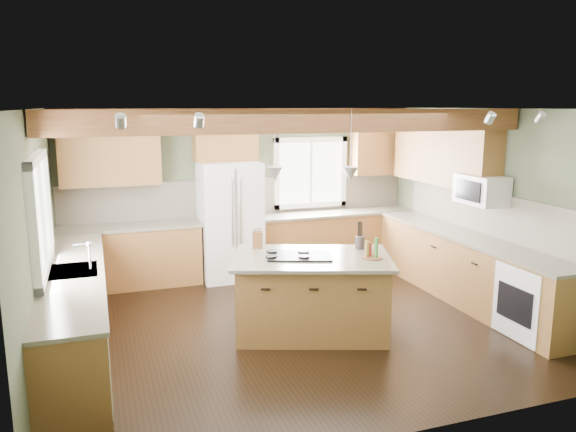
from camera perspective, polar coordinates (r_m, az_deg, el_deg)
name	(u,v)px	position (r m, az deg, el deg)	size (l,w,h in m)	color
floor	(295,324)	(7.01, 0.75, -10.93)	(5.60, 5.60, 0.00)	black
ceiling	(296,109)	(6.50, 0.81, 10.84)	(5.60, 5.60, 0.00)	silver
wall_back	(242,191)	(8.99, -4.65, 2.58)	(5.60, 5.60, 0.00)	#424833
wall_left	(38,239)	(6.28, -24.03, -2.11)	(5.00, 5.00, 0.00)	#424833
wall_right	(491,207)	(8.01, 19.96, 0.88)	(5.00, 5.00, 0.00)	#424833
ceiling_beam	(304,121)	(6.25, 1.66, 9.63)	(5.55, 0.26, 0.26)	#542A18
soffit_trim	(243,112)	(8.79, -4.61, 10.50)	(5.55, 0.20, 0.10)	#542A18
backsplash_back	(243,196)	(8.99, -4.62, 1.99)	(5.58, 0.03, 0.58)	brown
backsplash_right	(488,213)	(8.06, 19.62, 0.31)	(0.03, 3.70, 0.58)	brown
base_cab_back_left	(131,257)	(8.61, -15.69, -4.05)	(2.02, 0.60, 0.88)	brown
counter_back_left	(129,227)	(8.50, -15.85, -1.06)	(2.06, 0.64, 0.04)	#454033
base_cab_back_right	(335,240)	(9.36, 4.77, -2.45)	(2.62, 0.60, 0.88)	brown
counter_back_right	(335,213)	(9.26, 4.82, 0.32)	(2.66, 0.64, 0.04)	#454033
base_cab_left	(76,313)	(6.55, -20.74, -9.20)	(0.60, 3.70, 0.88)	brown
counter_left	(73,272)	(6.41, -21.03, -5.33)	(0.64, 3.74, 0.04)	#454033
base_cab_right	(466,269)	(8.06, 17.67, -5.20)	(0.60, 3.70, 0.88)	brown
counter_right	(468,237)	(7.95, 17.86, -2.01)	(0.64, 3.74, 0.04)	#454033
upper_cab_back_left	(110,154)	(8.47, -17.64, 5.99)	(1.40, 0.35, 0.90)	brown
upper_cab_over_fridge	(225,138)	(8.66, -6.39, 7.87)	(0.96, 0.35, 0.70)	brown
upper_cab_right	(444,153)	(8.54, 15.54, 6.15)	(0.35, 2.20, 0.90)	brown
upper_cab_back_corner	(378,147)	(9.59, 9.08, 6.92)	(0.90, 0.35, 0.90)	brown
window_left	(39,214)	(6.28, -23.99, 0.22)	(0.04, 1.60, 1.05)	white
window_back	(310,173)	(9.29, 2.26, 4.44)	(1.10, 0.04, 1.00)	white
sink	(73,272)	(6.41, -21.03, -5.29)	(0.50, 0.65, 0.03)	#262628
faucet	(90,257)	(6.36, -19.50, -3.94)	(0.02, 0.02, 0.28)	#B2B2B7
dishwasher	(74,366)	(5.35, -20.95, -14.01)	(0.60, 0.60, 0.84)	white
oven	(536,301)	(7.11, 23.88, -7.91)	(0.60, 0.72, 0.84)	white
microwave	(481,190)	(7.80, 19.05, 2.54)	(0.40, 0.70, 0.38)	white
pendant_left	(275,174)	(6.32, -1.33, 4.29)	(0.18, 0.18, 0.16)	#B2B2B7
pendant_right	(350,174)	(6.36, 6.35, 4.26)	(0.18, 0.18, 0.16)	#B2B2B7
refrigerator	(230,221)	(8.63, -5.90, -0.51)	(0.90, 0.74, 1.80)	white
island	(312,296)	(6.65, 2.41, -8.12)	(1.70, 1.04, 0.88)	brown
island_top	(312,258)	(6.52, 2.45, -4.30)	(1.81, 1.15, 0.04)	#454033
cooktop	(300,256)	(6.51, 1.20, -4.05)	(0.73, 0.49, 0.02)	black
knife_block	(258,240)	(6.88, -3.10, -2.43)	(0.12, 0.09, 0.20)	brown
utensil_crock	(360,243)	(6.89, 7.30, -2.69)	(0.12, 0.12, 0.15)	#3A342F
bottle_tray	(372,249)	(6.48, 8.55, -3.29)	(0.25, 0.25, 0.23)	brown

